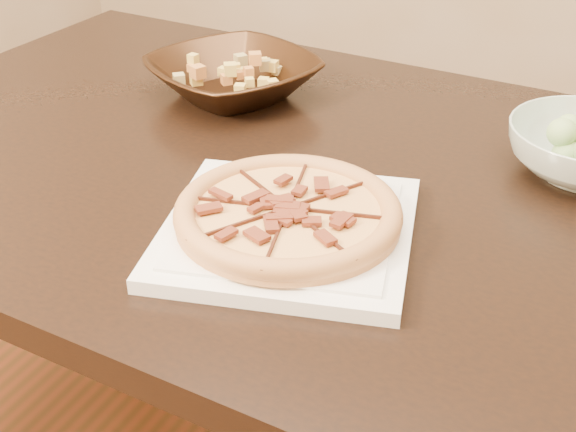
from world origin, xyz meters
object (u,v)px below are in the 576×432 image
bronze_bowl (233,77)px  pizza (288,213)px  plate (288,230)px  dining_table (288,226)px

bronze_bowl → pizza: bearing=-52.0°
plate → dining_table: bearing=116.6°
plate → pizza: size_ratio=1.32×
plate → bronze_bowl: bronze_bowl is taller
plate → pizza: bearing=98.1°
pizza → bronze_bowl: 0.44m
dining_table → pizza: pizza is taller
pizza → bronze_bowl: size_ratio=1.03×
pizza → bronze_bowl: bearing=128.0°
plate → bronze_bowl: (-0.27, 0.35, 0.02)m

